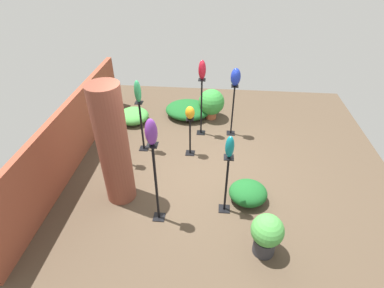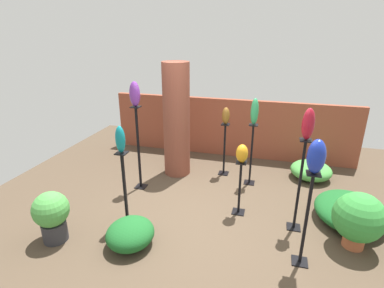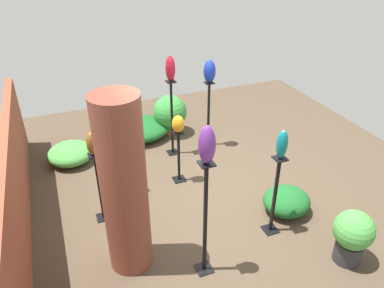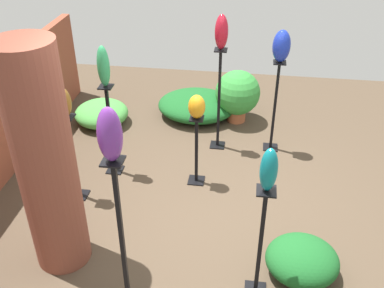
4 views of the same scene
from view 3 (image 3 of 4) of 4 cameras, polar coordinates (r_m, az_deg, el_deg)
The scene contains 22 objects.
ground_plane at distance 5.98m, azimuth 1.91°, elevation -7.77°, with size 8.00×8.00×0.00m, color #4C3D2D.
brick_wall_back at distance 5.30m, azimuth -25.34°, elevation -7.69°, with size 5.60×0.12×1.35m, color brown.
brick_pillar at distance 4.29m, azimuth -10.30°, elevation -6.69°, with size 0.53×0.53×2.27m, color brown.
pedestal_violet at distance 4.37m, azimuth 2.01°, elevation -12.19°, with size 0.20×0.20×1.57m.
pedestal_cobalt at distance 7.04m, azimuth 2.52°, elevation 4.10°, with size 0.20×0.20×1.28m.
pedestal_ruby at distance 6.72m, azimuth -3.08°, elevation 3.44°, with size 0.20×0.20×1.42m.
pedestal_jade at distance 5.87m, azimuth -12.24°, elevation -2.81°, with size 0.20×0.20×1.20m.
pedestal_amber at distance 6.09m, azimuth -2.03°, elevation -2.32°, with size 0.20×0.20×0.90m.
pedestal_bronze at distance 5.41m, azimuth -13.90°, elevation -6.87°, with size 0.20×0.20×1.08m.
pedestal_teal at distance 5.14m, azimuth 12.44°, elevation -8.21°, with size 0.20×0.20×1.19m.
art_vase_violet at distance 3.74m, azimuth 2.30°, elevation -0.13°, with size 0.18×0.18×0.43m, color #6B2D8C.
art_vase_cobalt at distance 6.69m, azimuth 2.69°, elevation 10.99°, with size 0.20×0.22×0.41m, color #192D9E.
art_vase_ruby at distance 6.34m, azimuth -3.32°, elevation 11.39°, with size 0.16×0.17×0.44m, color maroon.
art_vase_jade at distance 5.44m, azimuth -13.24°, elevation 5.11°, with size 0.14×0.14×0.49m, color #2D9356.
art_vase_amber at distance 5.77m, azimuth -2.14°, elevation 3.05°, with size 0.19×0.20×0.29m, color orange.
art_vase_bronze at distance 5.01m, azimuth -14.94°, elevation 0.07°, with size 0.15×0.16×0.33m, color brown.
art_vase_teal at distance 4.67m, azimuth 13.56°, elevation -0.05°, with size 0.14×0.14×0.39m, color #0F727A.
potted_plant_front_left at distance 7.53m, azimuth -3.38°, elevation 4.79°, with size 0.67×0.67×0.81m.
potted_plant_back_center at distance 5.09m, azimuth 23.27°, elevation -12.56°, with size 0.49×0.49×0.75m.
foliage_bed_east at distance 7.56m, azimuth -7.95°, elevation 2.32°, with size 1.04×1.20×0.36m, color #195923.
foliage_bed_west at distance 5.73m, azimuth 14.21°, elevation -8.46°, with size 0.66×0.70×0.37m, color #195923.
foliage_bed_center at distance 7.03m, azimuth -18.01°, elevation -1.37°, with size 0.80×0.80×0.34m, color #479942.
Camera 3 is at (-4.31, 1.92, 3.67)m, focal length 35.00 mm.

